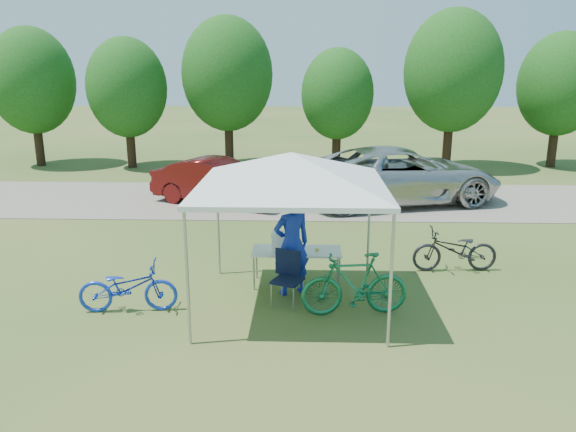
% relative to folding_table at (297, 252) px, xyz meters
% --- Properties ---
extents(ground, '(100.00, 100.00, 0.00)m').
position_rel_folding_table_xyz_m(ground, '(-0.08, -0.97, -0.66)').
color(ground, '#2D5119').
rests_on(ground, ground).
extents(gravel_strip, '(24.00, 5.00, 0.02)m').
position_rel_folding_table_xyz_m(gravel_strip, '(-0.08, 7.03, -0.65)').
color(gravel_strip, gray).
rests_on(gravel_strip, ground).
extents(canopy, '(4.53, 4.53, 3.00)m').
position_rel_folding_table_xyz_m(canopy, '(-0.08, -0.97, 2.00)').
color(canopy, '#A5A5AA').
rests_on(canopy, ground).
extents(treeline, '(24.89, 4.28, 6.30)m').
position_rel_folding_table_xyz_m(treeline, '(-0.38, 13.08, 2.88)').
color(treeline, '#382314').
rests_on(treeline, ground).
extents(folding_table, '(1.70, 0.71, 0.70)m').
position_rel_folding_table_xyz_m(folding_table, '(0.00, 0.00, 0.00)').
color(folding_table, white).
rests_on(folding_table, ground).
extents(folding_chair, '(0.63, 0.66, 0.94)m').
position_rel_folding_table_xyz_m(folding_chair, '(-0.15, -0.83, -0.10)').
color(folding_chair, black).
rests_on(folding_chair, ground).
extents(cooler, '(0.47, 0.32, 0.34)m').
position_rel_folding_table_xyz_m(cooler, '(-0.25, 0.00, 0.21)').
color(cooler, white).
rests_on(cooler, folding_table).
extents(ice_cream_cup, '(0.07, 0.07, 0.05)m').
position_rel_folding_table_xyz_m(ice_cream_cup, '(0.39, -0.05, 0.07)').
color(ice_cream_cup, gold).
rests_on(ice_cream_cup, folding_table).
extents(cyclist, '(0.83, 0.71, 1.92)m').
position_rel_folding_table_xyz_m(cyclist, '(-0.09, -0.44, 0.30)').
color(cyclist, '#1429A8').
rests_on(cyclist, ground).
extents(bike_blue, '(1.73, 0.76, 0.88)m').
position_rel_folding_table_xyz_m(bike_blue, '(-2.87, -1.32, -0.22)').
color(bike_blue, '#1538BB').
rests_on(bike_blue, ground).
extents(bike_green, '(1.88, 0.75, 1.10)m').
position_rel_folding_table_xyz_m(bike_green, '(1.00, -1.32, -0.11)').
color(bike_green, '#186E44').
rests_on(bike_green, ground).
extents(bike_dark, '(1.77, 0.71, 0.91)m').
position_rel_folding_table_xyz_m(bike_dark, '(3.24, 0.84, -0.20)').
color(bike_dark, black).
rests_on(bike_dark, ground).
extents(minivan, '(6.66, 4.29, 1.71)m').
position_rel_folding_table_xyz_m(minivan, '(3.04, 6.82, 0.22)').
color(minivan, '#BBBAB6').
rests_on(minivan, gravel_strip).
extents(sedan, '(4.36, 2.91, 1.36)m').
position_rel_folding_table_xyz_m(sedan, '(-2.50, 6.50, 0.04)').
color(sedan, '#550F0E').
rests_on(sedan, gravel_strip).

